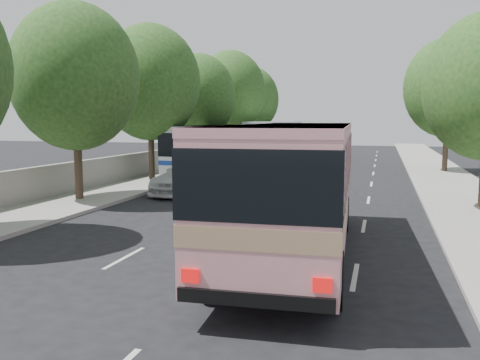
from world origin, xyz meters
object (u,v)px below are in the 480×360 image
(pink_bus, at_px, (295,175))
(tour_coach_rear, at_px, (275,137))
(tour_coach_front, at_px, (213,145))
(white_pickup, at_px, (193,176))
(pink_taxi, at_px, (296,184))

(pink_bus, distance_m, tour_coach_rear, 31.80)
(tour_coach_front, bearing_deg, pink_bus, -61.30)
(pink_bus, xyz_separation_m, tour_coach_rear, (-6.97, 31.02, -0.12))
(white_pickup, xyz_separation_m, tour_coach_front, (-1.80, 8.56, 1.13))
(pink_bus, distance_m, tour_coach_front, 20.95)
(white_pickup, height_order, tour_coach_front, tour_coach_front)
(pink_bus, bearing_deg, tour_coach_front, 111.91)
(pink_bus, xyz_separation_m, tour_coach_front, (-8.77, 19.03, -0.24))
(tour_coach_front, height_order, tour_coach_rear, tour_coach_rear)
(pink_bus, height_order, tour_coach_front, pink_bus)
(white_pickup, bearing_deg, pink_taxi, -6.67)
(pink_bus, distance_m, pink_taxi, 9.34)
(pink_bus, relative_size, white_pickup, 1.92)
(pink_bus, xyz_separation_m, pink_taxi, (-1.47, 9.12, -1.42))
(tour_coach_front, distance_m, tour_coach_rear, 12.13)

